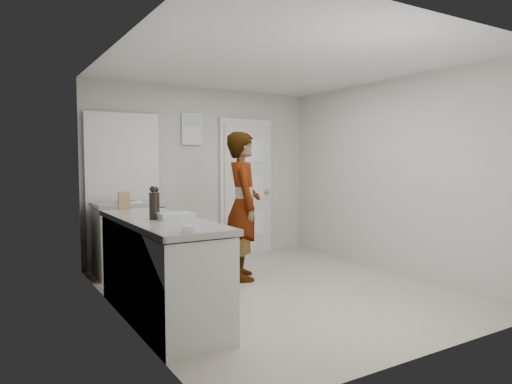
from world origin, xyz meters
TOP-DOWN VIEW (x-y plane):
  - ground at (0.00, 0.00)m, footprint 4.00×4.00m
  - room_shell at (-0.17, 1.95)m, footprint 4.00×4.00m
  - main_counter at (-1.45, -0.20)m, footprint 0.64×1.96m
  - side_counter at (-1.25, 1.55)m, footprint 0.84×0.61m
  - person at (-0.10, 0.65)m, footprint 0.64×0.77m
  - cake_mix_box at (-1.53, 0.70)m, footprint 0.12×0.06m
  - spice_jar at (-1.30, 0.44)m, footprint 0.05×0.05m
  - oil_cruet_a at (-1.35, 0.19)m, footprint 0.07×0.07m
  - oil_cruet_b at (-1.53, -0.25)m, footprint 0.07×0.07m
  - baking_dish at (-1.34, -0.30)m, footprint 0.31×0.22m
  - egg_bowl at (-1.52, -1.08)m, footprint 0.12×0.12m
  - papers at (-1.21, 1.52)m, footprint 0.29×0.35m

SIDE VIEW (x-z plane):
  - ground at x=0.00m, z-range 0.00..0.00m
  - main_counter at x=-1.45m, z-range -0.04..0.89m
  - side_counter at x=-1.25m, z-range -0.03..0.89m
  - person at x=-0.10m, z-range 0.00..1.79m
  - papers at x=-1.21m, z-range 0.93..0.93m
  - egg_bowl at x=-1.52m, z-range 0.93..0.97m
  - baking_dish at x=-1.34m, z-range 0.92..0.98m
  - spice_jar at x=-1.30m, z-range 0.93..1.01m
  - cake_mix_box at x=-1.53m, z-range 0.93..1.12m
  - room_shell at x=-0.17m, z-range -0.98..3.02m
  - oil_cruet_a at x=-1.35m, z-range 0.92..1.19m
  - oil_cruet_b at x=-1.53m, z-range 0.92..1.22m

